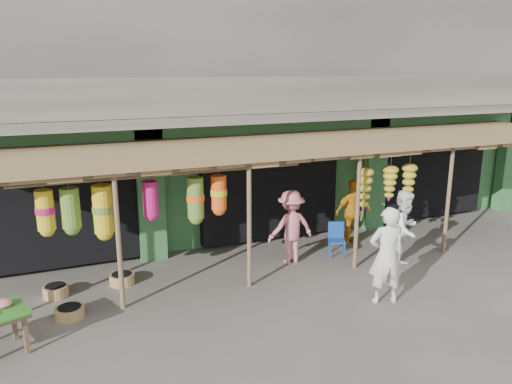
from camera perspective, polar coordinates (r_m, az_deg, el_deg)
name	(u,v)px	position (r m, az deg, el deg)	size (l,w,h in m)	color
ground	(310,271)	(11.03, 6.20, -8.96)	(80.00, 80.00, 0.00)	#514C47
building	(233,100)	(14.63, -2.70, 10.43)	(16.40, 6.80, 7.00)	gray
awning	(289,149)	(10.92, 3.80, 4.91)	(14.00, 2.70, 2.79)	brown
blue_chair	(336,237)	(11.87, 9.18, -5.10)	(0.49, 0.49, 0.78)	navy
basket_left	(122,279)	(10.68, -15.07, -9.57)	(0.51, 0.51, 0.21)	olive
basket_mid	(70,312)	(9.64, -20.51, -12.75)	(0.51, 0.51, 0.19)	olive
basket_right	(56,291)	(10.54, -21.92, -10.45)	(0.48, 0.48, 0.22)	#A2754B
person_front	(387,255)	(9.57, 14.70, -7.03)	(0.68, 0.45, 1.86)	silver
person_right	(404,229)	(11.36, 16.60, -4.10)	(0.85, 0.66, 1.74)	white
person_vendor	(353,211)	(12.62, 11.03, -2.20)	(0.96, 0.40, 1.64)	orange
person_shopper	(291,227)	(11.19, 4.00, -4.00)	(1.08, 0.62, 1.67)	#D36F79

